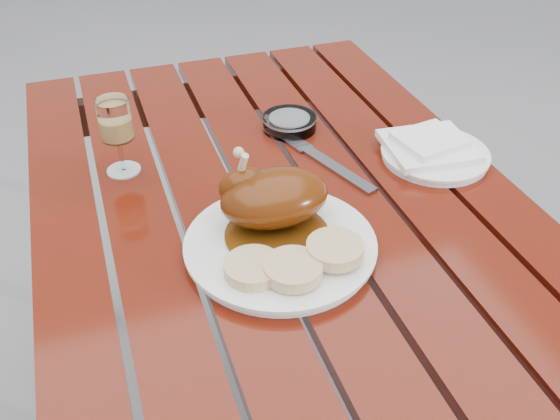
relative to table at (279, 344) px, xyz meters
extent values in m
cube|color=#62190B|center=(0.00, 0.00, 0.00)|extent=(0.80, 1.20, 0.75)
cylinder|color=white|center=(-0.04, -0.14, 0.38)|extent=(0.32, 0.32, 0.02)
cylinder|color=#4E2908|center=(-0.04, -0.12, 0.40)|extent=(0.16, 0.16, 0.00)
ellipsoid|color=#632207|center=(-0.04, -0.09, 0.44)|extent=(0.17, 0.11, 0.08)
ellipsoid|color=#632207|center=(-0.08, -0.06, 0.45)|extent=(0.08, 0.05, 0.07)
cylinder|color=#C6B28C|center=(-0.08, -0.06, 0.47)|extent=(0.02, 0.04, 0.09)
cylinder|color=#E1BB89|center=(-0.10, -0.19, 0.40)|extent=(0.08, 0.08, 0.02)
cylinder|color=#E1BB89|center=(-0.05, -0.21, 0.41)|extent=(0.08, 0.08, 0.02)
cylinder|color=#E1BB89|center=(0.02, -0.20, 0.41)|extent=(0.08, 0.08, 0.02)
cylinder|color=#E3B867|center=(-0.24, 0.16, 0.45)|extent=(0.07, 0.07, 0.14)
cylinder|color=white|center=(0.31, 0.02, 0.38)|extent=(0.24, 0.24, 0.02)
cube|color=white|center=(0.30, 0.03, 0.40)|extent=(0.17, 0.16, 0.01)
cylinder|color=#B2B7BC|center=(0.09, 0.21, 0.39)|extent=(0.14, 0.14, 0.03)
cube|color=gray|center=(-0.14, -0.11, 0.38)|extent=(0.07, 0.17, 0.01)
cube|color=gray|center=(0.12, 0.07, 0.38)|extent=(0.10, 0.23, 0.01)
camera|label=1|loc=(-0.27, -0.82, 0.99)|focal=40.00mm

